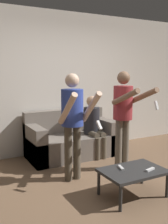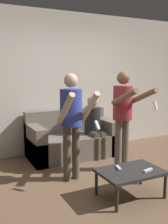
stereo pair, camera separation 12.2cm
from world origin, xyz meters
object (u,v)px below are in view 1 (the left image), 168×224
(person_seated, at_px, (93,124))
(coffee_table, at_px, (133,173))
(remote_far, at_px, (121,168))
(person_standing_left, at_px, (73,116))
(remote_near, at_px, (150,170))
(couch, at_px, (71,141))
(person_standing_right, at_px, (124,110))

(person_seated, height_order, coffee_table, person_seated)
(remote_far, bearing_deg, person_seated, 72.39)
(person_standing_left, distance_m, remote_far, 0.98)
(person_seated, distance_m, coffee_table, 1.72)
(person_seated, bearing_deg, remote_near, -96.68)
(coffee_table, xyz_separation_m, remote_near, (0.17, -0.12, 0.05))
(couch, height_order, person_standing_right, person_standing_right)
(person_standing_right, distance_m, remote_near, 1.14)
(person_standing_right, bearing_deg, person_standing_left, 179.65)
(person_standing_left, relative_size, remote_near, 10.05)
(couch, bearing_deg, person_seated, -23.60)
(person_standing_left, xyz_separation_m, remote_far, (0.34, -0.70, -0.59))
(person_seated, bearing_deg, remote_far, -107.61)
(couch, xyz_separation_m, person_standing_left, (-0.44, -1.01, 0.67))
(person_seated, bearing_deg, person_standing_left, -134.46)
(remote_far, bearing_deg, couch, 86.44)
(person_seated, bearing_deg, person_standing_right, -86.04)
(person_standing_left, relative_size, coffee_table, 1.94)
(couch, relative_size, remote_near, 10.46)
(couch, relative_size, person_standing_right, 1.02)
(person_standing_left, bearing_deg, remote_far, -64.54)
(coffee_table, bearing_deg, remote_far, 135.85)
(remote_near, relative_size, remote_far, 1.00)
(couch, height_order, remote_near, couch)
(person_standing_left, relative_size, person_standing_right, 0.98)
(person_standing_left, distance_m, person_standing_right, 0.88)
(person_seated, distance_m, remote_far, 1.64)
(couch, height_order, person_standing_left, person_standing_left)
(couch, height_order, remote_far, couch)
(person_standing_left, distance_m, remote_near, 1.26)
(couch, distance_m, person_standing_left, 1.29)
(couch, distance_m, coffee_table, 1.82)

